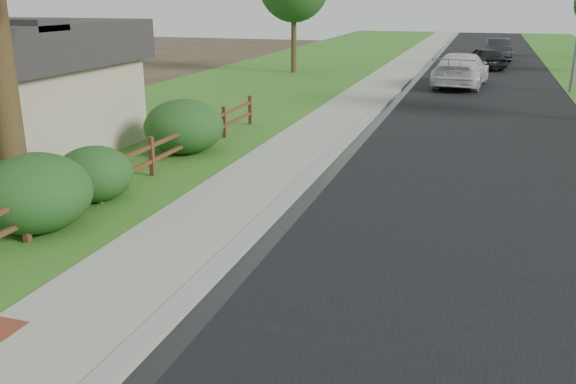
% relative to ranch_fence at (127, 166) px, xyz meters
% --- Properties ---
extents(ground, '(120.00, 120.00, 0.00)m').
position_rel_ranch_fence_xyz_m(ground, '(3.60, -6.40, -0.62)').
color(ground, '#3C2D20').
extents(road, '(8.00, 90.00, 0.02)m').
position_rel_ranch_fence_xyz_m(road, '(8.20, 28.60, -0.61)').
color(road, black).
rests_on(road, ground).
extents(curb, '(0.40, 90.00, 0.12)m').
position_rel_ranch_fence_xyz_m(curb, '(4.00, 28.60, -0.56)').
color(curb, gray).
rests_on(curb, ground).
extents(wet_gutter, '(0.50, 90.00, 0.00)m').
position_rel_ranch_fence_xyz_m(wet_gutter, '(4.35, 28.60, -0.60)').
color(wet_gutter, black).
rests_on(wet_gutter, road).
extents(sidewalk, '(2.20, 90.00, 0.10)m').
position_rel_ranch_fence_xyz_m(sidewalk, '(2.70, 28.60, -0.57)').
color(sidewalk, gray).
rests_on(sidewalk, ground).
extents(grass_strip, '(1.60, 90.00, 0.06)m').
position_rel_ranch_fence_xyz_m(grass_strip, '(0.80, 28.60, -0.59)').
color(grass_strip, '#2E631C').
rests_on(grass_strip, ground).
extents(lawn_near, '(9.00, 90.00, 0.04)m').
position_rel_ranch_fence_xyz_m(lawn_near, '(-4.40, 28.60, -0.60)').
color(lawn_near, '#2E631C').
rests_on(lawn_near, ground).
extents(ranch_fence, '(0.12, 16.92, 1.10)m').
position_rel_ranch_fence_xyz_m(ranch_fence, '(0.00, 0.00, 0.00)').
color(ranch_fence, '#482518').
rests_on(ranch_fence, ground).
extents(white_suv, '(2.99, 6.25, 1.76)m').
position_rel_ranch_fence_xyz_m(white_suv, '(6.95, 21.26, 0.28)').
color(white_suv, silver).
rests_on(white_suv, road).
extents(dark_car_mid, '(3.23, 4.49, 1.42)m').
position_rel_ranch_fence_xyz_m(dark_car_mid, '(8.04, 30.18, 0.11)').
color(dark_car_mid, black).
rests_on(dark_car_mid, road).
extents(dark_car_far, '(1.93, 4.82, 1.56)m').
position_rel_ranch_fence_xyz_m(dark_car_far, '(9.00, 36.31, 0.18)').
color(dark_car_far, black).
rests_on(dark_car_far, road).
extents(boulder, '(1.20, 1.01, 0.70)m').
position_rel_ranch_fence_xyz_m(boulder, '(-0.30, -0.23, -0.27)').
color(boulder, brown).
rests_on(boulder, ground).
extents(shrub_b, '(2.46, 2.46, 1.61)m').
position_rel_ranch_fence_xyz_m(shrub_b, '(-0.30, -2.91, 0.19)').
color(shrub_b, '#19481B').
rests_on(shrub_b, ground).
extents(shrub_c, '(1.81, 1.81, 1.29)m').
position_rel_ranch_fence_xyz_m(shrub_c, '(-0.30, -0.90, 0.03)').
color(shrub_c, '#19481B').
rests_on(shrub_c, ground).
extents(shrub_d, '(2.68, 2.68, 1.64)m').
position_rel_ranch_fence_xyz_m(shrub_d, '(-0.38, 3.85, 0.20)').
color(shrub_d, '#19481B').
rests_on(shrub_d, ground).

